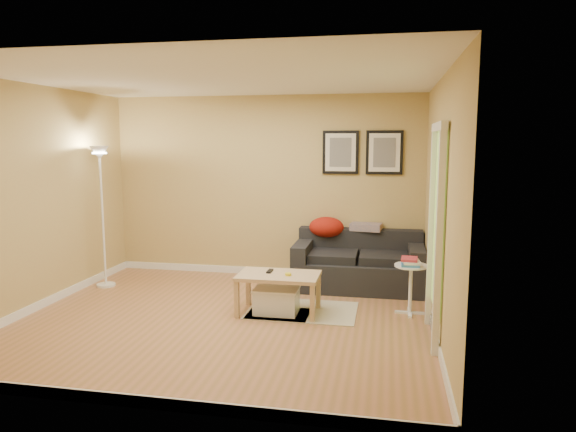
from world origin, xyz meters
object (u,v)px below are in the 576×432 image
Objects in this scene: coffee_table at (279,294)px; side_table at (410,289)px; sofa at (359,261)px; book_stack at (410,261)px; storage_bin at (277,301)px; floor_lamp at (103,221)px.

side_table is (1.48, 0.26, 0.06)m from coffee_table.
book_stack is at bearing -57.31° from sofa.
storage_bin is at bearing -128.67° from coffee_table.
storage_bin is 2.72m from floor_lamp.
sofa reaches higher than book_stack.
coffee_table is 1.50m from side_table.
sofa is 1.53m from storage_bin.
sofa is 2.97× the size of side_table.
floor_lamp reaches higher than sofa.
book_stack is at bearing 10.38° from storage_bin.
sofa reaches higher than coffee_table.
book_stack is (0.63, -0.98, 0.24)m from sofa.
storage_bin is 1.89× the size of book_stack.
book_stack reaches higher than side_table.
floor_lamp reaches higher than side_table.
sofa reaches higher than side_table.
book_stack is (1.46, 0.24, 0.38)m from coffee_table.
coffee_table is 1.61× the size of side_table.
floor_lamp is at bearing 176.34° from book_stack.
coffee_table is at bearing -124.36° from sofa.
storage_bin is 1.53m from side_table.
side_table is at bearing 5.63° from coffee_table.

